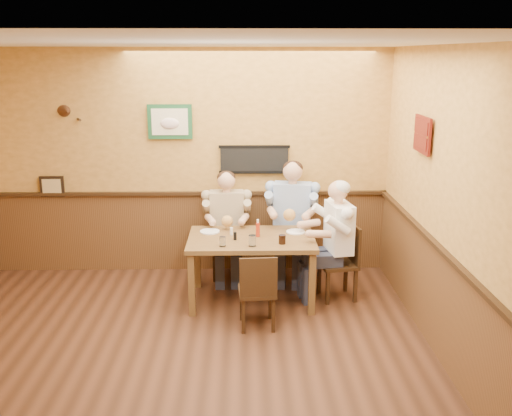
{
  "coord_description": "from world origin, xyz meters",
  "views": [
    {
      "loc": [
        0.71,
        -4.52,
        2.72
      ],
      "look_at": [
        0.83,
        1.45,
        1.1
      ],
      "focal_mm": 40.0,
      "sensor_mm": 36.0,
      "label": 1
    }
  ],
  "objects": [
    {
      "name": "diner_white_elder",
      "position": [
        1.76,
        1.54,
        0.62
      ],
      "size": [
        0.66,
        0.66,
        1.24
      ],
      "primitive_type": null,
      "rotation": [
        0.0,
        0.0,
        -1.4
      ],
      "color": "white",
      "rests_on": "ground"
    },
    {
      "name": "plate_far_left",
      "position": [
        0.3,
        1.7,
        0.76
      ],
      "size": [
        0.29,
        0.29,
        0.01
      ],
      "primitive_type": "cylinder",
      "rotation": [
        0.0,
        0.0,
        -0.36
      ],
      "color": "silver",
      "rests_on": "dining_table"
    },
    {
      "name": "chair_back_left",
      "position": [
        0.48,
        2.2,
        0.43
      ],
      "size": [
        0.41,
        0.41,
        0.85
      ],
      "primitive_type": null,
      "rotation": [
        0.0,
        0.0,
        0.04
      ],
      "color": "#352110",
      "rests_on": "ground"
    },
    {
      "name": "water_glass_left",
      "position": [
        0.47,
        1.2,
        0.8
      ],
      "size": [
        0.09,
        0.09,
        0.11
      ],
      "primitive_type": "cylinder",
      "rotation": [
        0.0,
        0.0,
        0.33
      ],
      "color": "silver",
      "rests_on": "dining_table"
    },
    {
      "name": "water_glass_mid",
      "position": [
        0.78,
        1.2,
        0.81
      ],
      "size": [
        0.1,
        0.1,
        0.12
      ],
      "primitive_type": "cylinder",
      "rotation": [
        0.0,
        0.0,
        0.35
      ],
      "color": "silver",
      "rests_on": "dining_table"
    },
    {
      "name": "pepper_shaker",
      "position": [
        0.6,
        1.41,
        0.79
      ],
      "size": [
        0.04,
        0.04,
        0.09
      ],
      "primitive_type": "cylinder",
      "rotation": [
        0.0,
        0.0,
        -0.11
      ],
      "color": "black",
      "rests_on": "dining_table"
    },
    {
      "name": "chair_near_side",
      "position": [
        0.83,
        0.85,
        0.4
      ],
      "size": [
        0.39,
        0.39,
        0.81
      ],
      "primitive_type": null,
      "rotation": [
        0.0,
        0.0,
        3.2
      ],
      "color": "#352110",
      "rests_on": "ground"
    },
    {
      "name": "plate_far_right",
      "position": [
        1.29,
        1.67,
        0.76
      ],
      "size": [
        0.25,
        0.25,
        0.01
      ],
      "primitive_type": "cylinder",
      "rotation": [
        0.0,
        0.0,
        0.18
      ],
      "color": "white",
      "rests_on": "dining_table"
    },
    {
      "name": "chair_right_end",
      "position": [
        1.76,
        1.54,
        0.43
      ],
      "size": [
        0.46,
        0.46,
        0.87
      ],
      "primitive_type": null,
      "rotation": [
        0.0,
        0.0,
        -1.4
      ],
      "color": "#352110",
      "rests_on": "ground"
    },
    {
      "name": "hot_sauce_bottle",
      "position": [
        0.85,
        1.53,
        0.84
      ],
      "size": [
        0.05,
        0.05,
        0.18
      ],
      "primitive_type": "cylinder",
      "rotation": [
        0.0,
        0.0,
        0.25
      ],
      "color": "#B82D13",
      "rests_on": "dining_table"
    },
    {
      "name": "room",
      "position": [
        0.14,
        0.17,
        1.69
      ],
      "size": [
        5.02,
        5.03,
        2.81
      ],
      "color": "#351C0F",
      "rests_on": "ground"
    },
    {
      "name": "diner_blue_polo",
      "position": [
        1.29,
        2.21,
        0.66
      ],
      "size": [
        0.7,
        0.7,
        1.33
      ],
      "primitive_type": null,
      "rotation": [
        0.0,
        0.0,
        -0.16
      ],
      "color": "#90AAD8",
      "rests_on": "ground"
    },
    {
      "name": "salt_shaker",
      "position": [
        0.55,
        1.59,
        0.79
      ],
      "size": [
        0.04,
        0.04,
        0.08
      ],
      "primitive_type": "cylinder",
      "rotation": [
        0.0,
        0.0,
        0.28
      ],
      "color": "silver",
      "rests_on": "dining_table"
    },
    {
      "name": "chair_back_right",
      "position": [
        1.29,
        2.21,
        0.46
      ],
      "size": [
        0.49,
        0.49,
        0.93
      ],
      "primitive_type": null,
      "rotation": [
        0.0,
        0.0,
        -0.16
      ],
      "color": "#352110",
      "rests_on": "ground"
    },
    {
      "name": "cola_tumbler",
      "position": [
        1.1,
        1.27,
        0.8
      ],
      "size": [
        0.09,
        0.09,
        0.1
      ],
      "primitive_type": "cylinder",
      "rotation": [
        0.0,
        0.0,
        -0.29
      ],
      "color": "black",
      "rests_on": "dining_table"
    },
    {
      "name": "diner_tan_shirt",
      "position": [
        0.48,
        2.2,
        0.61
      ],
      "size": [
        0.58,
        0.58,
        1.22
      ],
      "primitive_type": null,
      "rotation": [
        0.0,
        0.0,
        0.04
      ],
      "color": "tan",
      "rests_on": "ground"
    },
    {
      "name": "dining_table",
      "position": [
        0.78,
        1.5,
        0.66
      ],
      "size": [
        1.4,
        0.9,
        0.75
      ],
      "color": "brown",
      "rests_on": "ground"
    }
  ]
}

